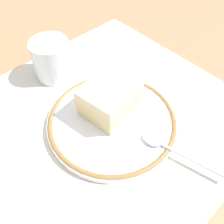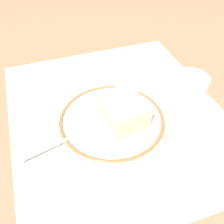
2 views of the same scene
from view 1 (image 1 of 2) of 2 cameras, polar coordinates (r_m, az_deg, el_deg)
name	(u,v)px [view 1 (image 1 of 2)]	position (r m, az deg, el deg)	size (l,w,h in m)	color
ground_plane	(95,125)	(0.42, -3.96, -2.87)	(2.40, 2.40, 0.00)	#9E7551
placemat	(95,124)	(0.42, -3.96, -2.81)	(0.50, 0.44, 0.00)	beige
plate	(112,121)	(0.42, 0.00, -2.10)	(0.21, 0.21, 0.01)	white
cake_slice	(112,100)	(0.40, -0.11, 2.70)	(0.10, 0.08, 0.05)	beige
spoon	(163,144)	(0.39, 11.48, -7.25)	(0.05, 0.13, 0.01)	silver
cup	(52,61)	(0.50, -13.45, 11.22)	(0.07, 0.07, 0.07)	silver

